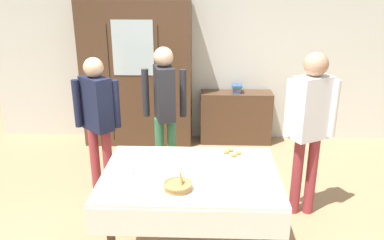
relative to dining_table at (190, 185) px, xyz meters
The scene contains 17 objects.
ground_plane 0.71m from the dining_table, 90.00° to the left, with size 12.00×12.00×0.00m, color #997A56.
back_wall 2.96m from the dining_table, 90.00° to the left, with size 6.40×0.10×2.70m, color silver.
dining_table is the anchor object (origin of this frame).
wall_cabinet 2.77m from the dining_table, 109.16° to the left, with size 1.62×0.46×2.15m.
bookshelf_low 2.72m from the dining_table, 77.17° to the left, with size 1.08×0.35×0.80m.
book_stack 2.71m from the dining_table, 77.17° to the left, with size 0.16×0.20×0.12m.
tea_cup_mid_left 0.51m from the dining_table, 123.47° to the left, with size 0.13×0.13×0.06m.
tea_cup_near_right 0.25m from the dining_table, 89.31° to the left, with size 0.13×0.13×0.06m.
tea_cup_back_edge 0.42m from the dining_table, 11.24° to the left, with size 0.13×0.13×0.06m.
tea_cup_far_left 0.55m from the dining_table, behind, with size 0.13×0.13×0.06m.
bread_basket 0.31m from the dining_table, 108.54° to the right, with size 0.24×0.24×0.16m.
pastry_plate 0.58m from the dining_table, 46.87° to the left, with size 0.28×0.28×0.05m.
spoon_back_edge 0.47m from the dining_table, 98.86° to the left, with size 0.12×0.02×0.01m.
spoon_far_left 0.45m from the dining_table, 67.40° to the left, with size 0.12×0.02×0.01m.
person_near_right_end 1.40m from the dining_table, 105.22° to the left, with size 0.52×0.40×1.69m.
person_behind_table_left 1.51m from the dining_table, 136.85° to the left, with size 0.52×0.39×1.62m.
person_behind_table_right 1.41m from the dining_table, 29.23° to the left, with size 0.52×0.35×1.74m.
Camera 1 is at (0.12, -3.24, 2.34)m, focal length 35.82 mm.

